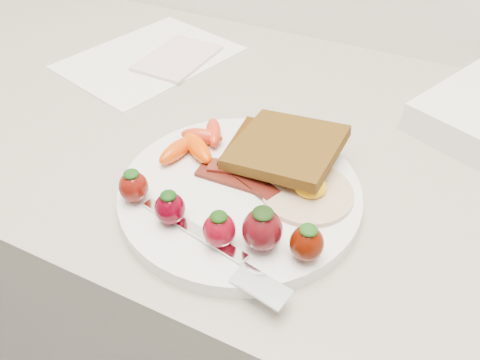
% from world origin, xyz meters
% --- Properties ---
extents(counter, '(2.00, 0.60, 0.90)m').
position_xyz_m(counter, '(0.00, 1.70, 0.45)').
color(counter, gray).
rests_on(counter, ground).
extents(plate, '(0.27, 0.27, 0.02)m').
position_xyz_m(plate, '(0.01, 1.57, 0.91)').
color(plate, white).
rests_on(plate, counter).
extents(toast_lower, '(0.11, 0.11, 0.01)m').
position_xyz_m(toast_lower, '(0.02, 1.63, 0.93)').
color(toast_lower, '#3A1906').
rests_on(toast_lower, plate).
extents(toast_upper, '(0.12, 0.12, 0.03)m').
position_xyz_m(toast_upper, '(0.04, 1.63, 0.94)').
color(toast_upper, black).
rests_on(toast_upper, toast_lower).
extents(fried_egg, '(0.12, 0.12, 0.02)m').
position_xyz_m(fried_egg, '(0.08, 1.59, 0.92)').
color(fried_egg, silver).
rests_on(fried_egg, plate).
extents(bacon_strips, '(0.10, 0.06, 0.01)m').
position_xyz_m(bacon_strips, '(0.00, 1.58, 0.92)').
color(bacon_strips, black).
rests_on(bacon_strips, plate).
extents(baby_carrots, '(0.07, 0.11, 0.02)m').
position_xyz_m(baby_carrots, '(-0.07, 1.60, 0.93)').
color(baby_carrots, red).
rests_on(baby_carrots, plate).
extents(strawberries, '(0.22, 0.05, 0.05)m').
position_xyz_m(strawberries, '(0.02, 1.50, 0.94)').
color(strawberries, '#5F0E07').
rests_on(strawberries, plate).
extents(fork, '(0.18, 0.07, 0.00)m').
position_xyz_m(fork, '(0.03, 1.47, 0.92)').
color(fork, white).
rests_on(fork, plate).
extents(paper_sheet, '(0.27, 0.31, 0.00)m').
position_xyz_m(paper_sheet, '(-0.28, 1.80, 0.90)').
color(paper_sheet, white).
rests_on(paper_sheet, counter).
extents(notepad, '(0.10, 0.14, 0.01)m').
position_xyz_m(notepad, '(-0.23, 1.82, 0.91)').
color(notepad, beige).
rests_on(notepad, paper_sheet).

